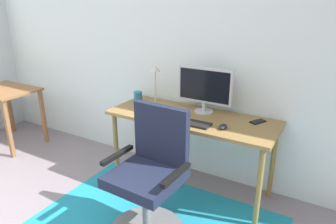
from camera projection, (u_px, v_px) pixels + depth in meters
wall_back at (175, 45)px, 3.06m from camera, size 6.00×0.10×2.60m
desk at (191, 124)px, 2.81m from camera, size 1.52×0.58×0.74m
monitor at (205, 87)px, 2.80m from camera, size 0.52×0.18×0.42m
keyboard at (186, 122)px, 2.64m from camera, size 0.43×0.13×0.02m
computer_mouse at (223, 127)px, 2.51m from camera, size 0.06×0.10×0.03m
coffee_cup at (138, 96)px, 3.18m from camera, size 0.09×0.09×0.10m
cell_phone at (258, 122)px, 2.65m from camera, size 0.12×0.16×0.01m
desk_lamp at (155, 78)px, 2.94m from camera, size 0.11×0.11×0.41m
office_chair at (150, 187)px, 2.33m from camera, size 0.58×0.58×1.01m
side_table at (6, 98)px, 3.76m from camera, size 0.75×0.55×0.71m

